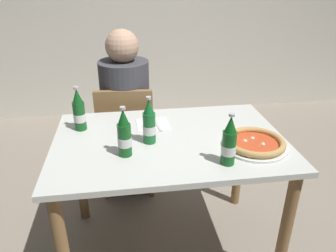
{
  "coord_description": "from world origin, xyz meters",
  "views": [
    {
      "loc": [
        -0.22,
        -1.46,
        1.54
      ],
      "look_at": [
        0.0,
        0.05,
        0.8
      ],
      "focal_mm": 34.23,
      "sensor_mm": 36.0,
      "label": 1
    }
  ],
  "objects_px": {
    "chair_behind_table": "(127,134)",
    "pizza_margherita_near": "(255,143)",
    "beer_bottle_extra": "(149,124)",
    "diner_seated": "(127,118)",
    "beer_bottle_center": "(124,135)",
    "napkin_with_cutlery": "(153,124)",
    "dining_table_main": "(169,157)",
    "beer_bottle_right": "(229,143)",
    "beer_bottle_left": "(79,112)"
  },
  "relations": [
    {
      "from": "chair_behind_table",
      "to": "pizza_margherita_near",
      "type": "height_order",
      "value": "chair_behind_table"
    },
    {
      "from": "chair_behind_table",
      "to": "pizza_margherita_near",
      "type": "xyz_separation_m",
      "value": [
        0.63,
        -0.75,
        0.29
      ]
    },
    {
      "from": "chair_behind_table",
      "to": "beer_bottle_extra",
      "type": "height_order",
      "value": "beer_bottle_extra"
    },
    {
      "from": "beer_bottle_extra",
      "to": "diner_seated",
      "type": "bearing_deg",
      "value": 99.16
    },
    {
      "from": "beer_bottle_center",
      "to": "napkin_with_cutlery",
      "type": "bearing_deg",
      "value": 62.4
    },
    {
      "from": "dining_table_main",
      "to": "beer_bottle_right",
      "type": "relative_size",
      "value": 4.86
    },
    {
      "from": "chair_behind_table",
      "to": "pizza_margherita_near",
      "type": "bearing_deg",
      "value": 134.43
    },
    {
      "from": "chair_behind_table",
      "to": "napkin_with_cutlery",
      "type": "relative_size",
      "value": 4.49
    },
    {
      "from": "beer_bottle_left",
      "to": "napkin_with_cutlery",
      "type": "xyz_separation_m",
      "value": [
        0.4,
        -0.0,
        -0.1
      ]
    },
    {
      "from": "chair_behind_table",
      "to": "diner_seated",
      "type": "distance_m",
      "value": 0.11
    },
    {
      "from": "beer_bottle_left",
      "to": "beer_bottle_extra",
      "type": "height_order",
      "value": "same"
    },
    {
      "from": "pizza_margherita_near",
      "to": "beer_bottle_left",
      "type": "relative_size",
      "value": 1.32
    },
    {
      "from": "beer_bottle_left",
      "to": "pizza_margherita_near",
      "type": "bearing_deg",
      "value": -20.21
    },
    {
      "from": "chair_behind_table",
      "to": "diner_seated",
      "type": "height_order",
      "value": "diner_seated"
    },
    {
      "from": "beer_bottle_left",
      "to": "beer_bottle_extra",
      "type": "bearing_deg",
      "value": -29.02
    },
    {
      "from": "beer_bottle_center",
      "to": "napkin_with_cutlery",
      "type": "height_order",
      "value": "beer_bottle_center"
    },
    {
      "from": "beer_bottle_extra",
      "to": "dining_table_main",
      "type": "bearing_deg",
      "value": 10.86
    },
    {
      "from": "beer_bottle_left",
      "to": "beer_bottle_right",
      "type": "height_order",
      "value": "same"
    },
    {
      "from": "pizza_margherita_near",
      "to": "beer_bottle_left",
      "type": "distance_m",
      "value": 0.94
    },
    {
      "from": "dining_table_main",
      "to": "beer_bottle_center",
      "type": "height_order",
      "value": "beer_bottle_center"
    },
    {
      "from": "beer_bottle_left",
      "to": "napkin_with_cutlery",
      "type": "distance_m",
      "value": 0.41
    },
    {
      "from": "napkin_with_cutlery",
      "to": "beer_bottle_left",
      "type": "bearing_deg",
      "value": 179.79
    },
    {
      "from": "dining_table_main",
      "to": "beer_bottle_left",
      "type": "relative_size",
      "value": 4.86
    },
    {
      "from": "beer_bottle_extra",
      "to": "chair_behind_table",
      "type": "bearing_deg",
      "value": 100.37
    },
    {
      "from": "beer_bottle_left",
      "to": "beer_bottle_right",
      "type": "relative_size",
      "value": 1.0
    },
    {
      "from": "beer_bottle_center",
      "to": "beer_bottle_extra",
      "type": "height_order",
      "value": "same"
    },
    {
      "from": "pizza_margherita_near",
      "to": "napkin_with_cutlery",
      "type": "distance_m",
      "value": 0.57
    },
    {
      "from": "chair_behind_table",
      "to": "beer_bottle_extra",
      "type": "distance_m",
      "value": 0.74
    },
    {
      "from": "pizza_margherita_near",
      "to": "beer_bottle_right",
      "type": "bearing_deg",
      "value": -144.47
    },
    {
      "from": "dining_table_main",
      "to": "napkin_with_cutlery",
      "type": "height_order",
      "value": "napkin_with_cutlery"
    },
    {
      "from": "beer_bottle_right",
      "to": "napkin_with_cutlery",
      "type": "xyz_separation_m",
      "value": [
        -0.3,
        0.45,
        -0.1
      ]
    },
    {
      "from": "dining_table_main",
      "to": "chair_behind_table",
      "type": "relative_size",
      "value": 1.41
    },
    {
      "from": "chair_behind_table",
      "to": "napkin_with_cutlery",
      "type": "xyz_separation_m",
      "value": [
        0.15,
        -0.43,
        0.27
      ]
    },
    {
      "from": "beer_bottle_center",
      "to": "napkin_with_cutlery",
      "type": "xyz_separation_m",
      "value": [
        0.16,
        0.31,
        -0.1
      ]
    },
    {
      "from": "pizza_margherita_near",
      "to": "beer_bottle_extra",
      "type": "height_order",
      "value": "beer_bottle_extra"
    },
    {
      "from": "diner_seated",
      "to": "beer_bottle_extra",
      "type": "relative_size",
      "value": 4.89
    },
    {
      "from": "diner_seated",
      "to": "napkin_with_cutlery",
      "type": "xyz_separation_m",
      "value": [
        0.15,
        -0.48,
        0.17
      ]
    },
    {
      "from": "pizza_margherita_near",
      "to": "beer_bottle_left",
      "type": "bearing_deg",
      "value": 159.79
    },
    {
      "from": "pizza_margherita_near",
      "to": "beer_bottle_left",
      "type": "height_order",
      "value": "beer_bottle_left"
    },
    {
      "from": "beer_bottle_right",
      "to": "pizza_margherita_near",
      "type": "bearing_deg",
      "value": 35.53
    },
    {
      "from": "dining_table_main",
      "to": "chair_behind_table",
      "type": "bearing_deg",
      "value": 109.85
    },
    {
      "from": "chair_behind_table",
      "to": "pizza_margherita_near",
      "type": "relative_size",
      "value": 2.62
    },
    {
      "from": "beer_bottle_left",
      "to": "beer_bottle_right",
      "type": "xyz_separation_m",
      "value": [
        0.69,
        -0.45,
        0.0
      ]
    },
    {
      "from": "pizza_margherita_near",
      "to": "beer_bottle_extra",
      "type": "bearing_deg",
      "value": 166.7
    },
    {
      "from": "dining_table_main",
      "to": "napkin_with_cutlery",
      "type": "relative_size",
      "value": 6.34
    },
    {
      "from": "napkin_with_cutlery",
      "to": "pizza_margherita_near",
      "type": "bearing_deg",
      "value": -33.92
    },
    {
      "from": "beer_bottle_left",
      "to": "beer_bottle_right",
      "type": "bearing_deg",
      "value": -33.05
    },
    {
      "from": "pizza_margherita_near",
      "to": "beer_bottle_center",
      "type": "xyz_separation_m",
      "value": [
        -0.64,
        0.01,
        0.08
      ]
    },
    {
      "from": "beer_bottle_right",
      "to": "diner_seated",
      "type": "bearing_deg",
      "value": 115.38
    },
    {
      "from": "pizza_margherita_near",
      "to": "beer_bottle_right",
      "type": "xyz_separation_m",
      "value": [
        -0.18,
        -0.13,
        0.08
      ]
    }
  ]
}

